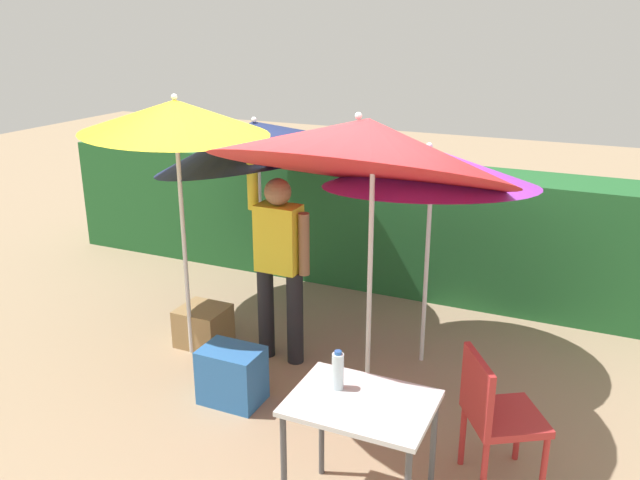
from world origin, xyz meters
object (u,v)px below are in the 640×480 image
at_px(umbrella_yellow, 175,117).
at_px(bottle_water, 338,371).
at_px(umbrella_navy, 256,140).
at_px(cooler_box, 232,375).
at_px(umbrella_rainbow, 366,146).
at_px(umbrella_orange, 430,167).
at_px(crate_cardboard, 203,326).
at_px(person_vendor, 279,257).
at_px(chair_plastic, 495,412).
at_px(folding_table, 361,416).

bearing_deg(umbrella_yellow, bottle_water, -32.38).
xyz_separation_m(umbrella_navy, cooler_box, (0.56, -1.45, -1.53)).
distance_m(umbrella_navy, cooler_box, 2.18).
height_order(umbrella_rainbow, umbrella_orange, umbrella_rainbow).
relative_size(cooler_box, crate_cardboard, 1.11).
bearing_deg(person_vendor, umbrella_orange, 22.45).
height_order(umbrella_orange, umbrella_navy, umbrella_navy).
height_order(chair_plastic, bottle_water, bottle_water).
xyz_separation_m(folding_table, bottle_water, (-0.17, 0.07, 0.21)).
bearing_deg(umbrella_yellow, cooler_box, -34.86).
relative_size(umbrella_orange, bottle_water, 8.20).
height_order(umbrella_yellow, bottle_water, umbrella_yellow).
bearing_deg(folding_table, cooler_box, 150.41).
relative_size(umbrella_yellow, cooler_box, 4.86).
xyz_separation_m(umbrella_navy, bottle_water, (1.72, -2.14, -0.85)).
bearing_deg(cooler_box, umbrella_yellow, 145.14).
distance_m(umbrella_orange, folding_table, 2.22).
relative_size(umbrella_rainbow, umbrella_yellow, 1.11).
height_order(umbrella_orange, chair_plastic, umbrella_orange).
relative_size(folding_table, bottle_water, 3.33).
bearing_deg(bottle_water, folding_table, -21.27).
height_order(cooler_box, bottle_water, bottle_water).
bearing_deg(umbrella_navy, umbrella_rainbow, -36.63).
bearing_deg(crate_cardboard, umbrella_navy, 76.55).
relative_size(umbrella_yellow, crate_cardboard, 5.40).
bearing_deg(person_vendor, chair_plastic, -24.21).
bearing_deg(cooler_box, umbrella_orange, 46.71).
height_order(umbrella_yellow, person_vendor, umbrella_yellow).
xyz_separation_m(umbrella_rainbow, umbrella_navy, (-1.47, 1.09, -0.25)).
distance_m(umbrella_navy, chair_plastic, 3.23).
relative_size(person_vendor, bottle_water, 7.83).
height_order(umbrella_yellow, umbrella_navy, umbrella_yellow).
height_order(cooler_box, folding_table, folding_table).
height_order(crate_cardboard, bottle_water, bottle_water).
height_order(umbrella_orange, umbrella_yellow, umbrella_yellow).
distance_m(person_vendor, crate_cardboard, 1.08).
distance_m(umbrella_yellow, cooler_box, 2.06).
bearing_deg(umbrella_orange, umbrella_yellow, -159.77).
xyz_separation_m(umbrella_rainbow, bottle_water, (0.25, -1.05, -1.09)).
xyz_separation_m(person_vendor, folding_table, (1.30, -1.51, -0.25)).
distance_m(umbrella_yellow, crate_cardboard, 1.90).
height_order(umbrella_rainbow, person_vendor, umbrella_rainbow).
distance_m(umbrella_yellow, chair_plastic, 3.20).
relative_size(umbrella_navy, folding_table, 2.61).
bearing_deg(crate_cardboard, chair_plastic, -17.04).
distance_m(umbrella_rainbow, umbrella_yellow, 1.66).
relative_size(umbrella_rainbow, umbrella_orange, 1.27).
xyz_separation_m(chair_plastic, folding_table, (-0.64, -0.63, 0.18)).
height_order(person_vendor, folding_table, person_vendor).
bearing_deg(folding_table, umbrella_orange, 95.65).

